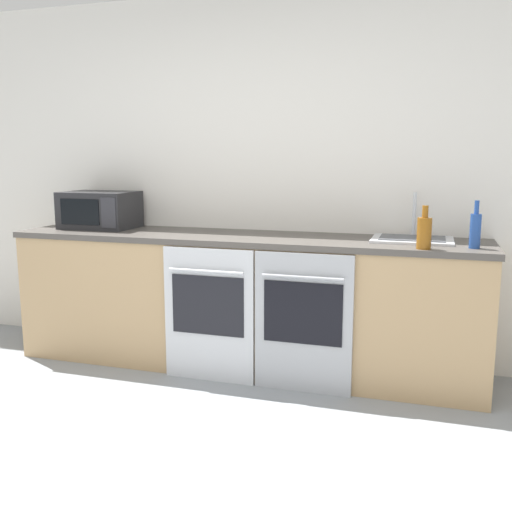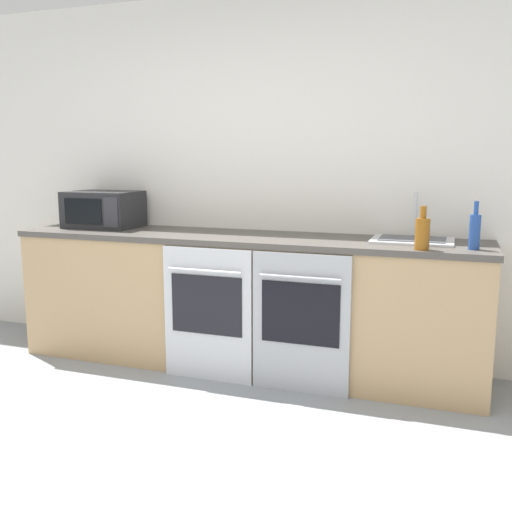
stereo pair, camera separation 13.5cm
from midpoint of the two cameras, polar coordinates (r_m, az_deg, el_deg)
wall_back at (r=4.19m, az=-0.76°, el=7.70°), size 10.00×0.06×2.60m
counter_back at (r=3.99m, az=-2.27°, el=-4.54°), size 3.25×0.65×0.93m
oven_left at (r=3.74m, az=-5.79°, el=-5.82°), size 0.61×0.06×0.88m
oven_right at (r=3.55m, az=3.63°, el=-6.65°), size 0.61×0.06×0.88m
microwave at (r=4.46m, az=-16.17°, el=4.46°), size 0.53×0.39×0.27m
bottle_amber at (r=3.42m, az=15.39°, el=2.33°), size 0.08×0.08×0.25m
bottle_blue at (r=3.53m, az=20.07°, el=2.49°), size 0.06×0.06×0.28m
sink at (r=3.76m, az=14.38°, el=1.74°), size 0.50×0.39×0.30m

